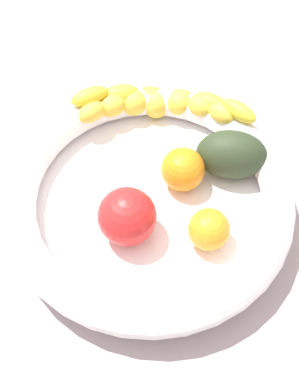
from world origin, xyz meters
TOP-DOWN VIEW (x-y plane):
  - kitchen_counter at (0.00, 0.00)cm, footprint 120.00×120.00cm
  - fruit_bowl at (0.00, 0.00)cm, footprint 35.17×35.17cm
  - banana_draped_left at (-12.05, -8.50)cm, footprint 15.67×20.47cm
  - banana_draped_right at (-10.87, -8.96)cm, footprint 15.09×16.04cm
  - orange_front at (-5.40, 0.57)cm, footprint 5.50×5.50cm
  - orange_mid_left at (-1.18, 8.33)cm, footprint 5.01×5.01cm
  - tomato_red at (4.45, 0.64)cm, footprint 6.94×6.94cm
  - avocado_dark at (-11.15, 3.65)cm, footprint 10.14×10.76cm

SIDE VIEW (x-z plane):
  - kitchen_counter at x=0.00cm, z-range 0.00..3.00cm
  - fruit_bowl at x=0.00cm, z-range 3.10..8.92cm
  - orange_mid_left at x=-1.18cm, z-range 4.99..10.00cm
  - banana_draped_right at x=-10.87cm, z-range 5.27..10.19cm
  - orange_front at x=-5.40cm, z-range 4.99..10.49cm
  - avocado_dark at x=-11.15cm, z-range 4.71..11.22cm
  - banana_draped_left at x=-12.05cm, z-range 5.66..10.74cm
  - tomato_red at x=4.45cm, z-range 4.99..11.92cm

